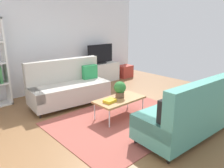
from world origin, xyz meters
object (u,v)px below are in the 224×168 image
tv_console (100,73)px  table_book_0 (110,102)px  tv (100,54)px  coffee_table (120,100)px  couch_beige (69,87)px  vase_0 (85,63)px  storage_trunk (125,71)px  couch_green (188,114)px  bottle_0 (91,62)px  bottle_1 (94,61)px  potted_plant (120,89)px

tv_console → table_book_0: 3.08m
tv_console → tv: 0.63m
coffee_table → table_book_0: table_book_0 is taller
couch_beige → coffee_table: (0.38, -1.42, -0.05)m
couch_beige → table_book_0: 1.44m
couch_beige → tv_console: (1.88, 1.06, -0.12)m
coffee_table → vase_0: (0.92, 2.53, 0.33)m
vase_0 → couch_beige: bearing=-139.6°
tv → vase_0: bearing=173.1°
storage_trunk → table_book_0: table_book_0 is taller
couch_green → tv: 4.10m
coffee_table → tv_console: 2.90m
coffee_table → bottle_0: 2.69m
couch_green → vase_0: couch_green is taller
table_book_0 → bottle_0: bottle_0 is taller
couch_beige → bottle_0: size_ratio=9.11×
tv → storage_trunk: size_ratio=1.92×
vase_0 → couch_green: bearing=-99.2°
storage_trunk → coffee_table: bearing=-137.6°
coffee_table → table_book_0: bearing=-176.7°
table_book_0 → vase_0: bearing=64.4°
couch_green → bottle_1: size_ratio=8.21×
coffee_table → table_book_0: size_ratio=4.58×
potted_plant → vase_0: 2.62m
couch_green → bottle_1: (0.91, 3.86, 0.32)m
storage_trunk → bottle_1: bearing=177.6°
tv_console → vase_0: 0.71m
tv → bottle_0: tv is taller
vase_0 → potted_plant: bearing=-109.3°
bottle_1 → coffee_table: bearing=-116.1°
couch_beige → potted_plant: bearing=113.8°
coffee_table → couch_beige: bearing=105.0°
potted_plant → bottle_1: bearing=64.5°
tv → vase_0: 0.63m
tv → bottle_1: tv is taller
table_book_0 → bottle_0: size_ratio=1.11×
couch_green → table_book_0: (-0.58, 1.40, -0.01)m
couch_beige → coffee_table: 1.47m
tv_console → vase_0: vase_0 is taller
coffee_table → potted_plant: size_ratio=3.09×
couch_green → potted_plant: bearing=102.4°
potted_plant → bottle_1: size_ratio=1.50×
bottle_0 → bottle_1: 0.10m
potted_plant → tv_console: bearing=59.2°
couch_beige → table_book_0: bearing=99.3°
couch_green → bottle_0: (0.81, 3.86, 0.31)m
vase_0 → bottle_0: bearing=-28.1°
table_book_0 → coffee_table: bearing=3.3°
tv_console → storage_trunk: bearing=-5.2°
couch_beige → potted_plant: size_ratio=5.55×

